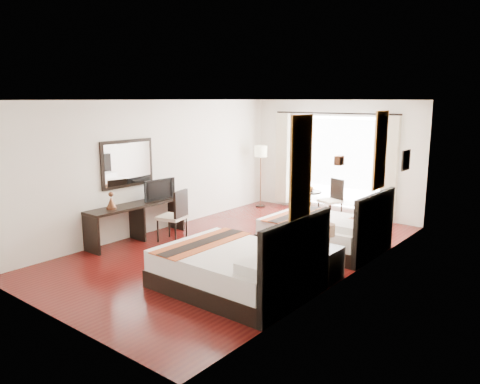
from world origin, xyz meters
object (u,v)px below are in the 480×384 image
Objects in this scene: vase at (323,247)px; desk_chair at (173,225)px; bed_near at (238,268)px; nightstand at (324,264)px; window_chair at (331,207)px; television at (158,189)px; console_desk at (137,222)px; fruit_bowl at (310,190)px; table_lamp at (327,232)px; bed_far at (326,232)px; floor_lamp at (261,155)px; side_table at (310,204)px.

vase is 0.14× the size of desk_chair.
bed_near reaches higher than desk_chair.
vase reaches higher than nightstand.
bed_near is at bearing 31.98° from window_chair.
television is 0.72× the size of desk_chair.
console_desk is at bearing -176.94° from television.
television reaches higher than fruit_bowl.
desk_chair is (-3.37, -0.13, -0.45)m from table_lamp.
vase is at bearing -87.85° from television.
bed_near is at bearing -12.05° from console_desk.
fruit_bowl is at bearing 123.15° from vase.
television is (0.02, 0.55, 0.60)m from console_desk.
fruit_bowl is at bearing -59.02° from window_chair.
nightstand is (0.83, 1.15, -0.07)m from bed_near.
bed_far is at bearing 118.52° from table_lamp.
table_lamp is 0.28m from vase.
console_desk is (-3.24, -1.92, 0.07)m from bed_far.
table_lamp is 0.24× the size of floor_lamp.
fruit_bowl is (-1.48, 1.91, 0.35)m from bed_far.
side_table is (-2.23, 3.31, -0.45)m from table_lamp.
television is 0.47× the size of floor_lamp.
television is 3.60× the size of fruit_bowl.
television is at bearing 178.89° from nightstand.
table_lamp reaches higher than fruit_bowl.
bed_far reaches higher than fruit_bowl.
console_desk is (-4.03, -0.34, -0.20)m from vase.
nightstand is 3.68× the size of vase.
vase is 0.07× the size of console_desk.
bed_far is at bearing -52.13° from fruit_bowl.
bed_near is at bearing -57.18° from floor_lamp.
console_desk is 2.08× the size of desk_chair.
floor_lamp is at bearing 146.11° from bed_far.
floor_lamp is 1.74m from fruit_bowl.
fruit_bowl is (1.75, 3.83, 0.29)m from console_desk.
fruit_bowl is at bearing -92.70° from side_table.
floor_lamp is at bearing 137.95° from table_lamp.
nightstand is at bearing 6.74° from console_desk.
bed_near is 15.25× the size of vase.
window_chair is (2.11, -0.06, -1.08)m from floor_lamp.
desk_chair is (-3.39, -0.07, 0.06)m from nightstand.
floor_lamp reaches higher than console_desk.
bed_near is 3.25m from console_desk.
bed_far is at bearing -61.72° from television.
side_table is 3.03× the size of fruit_bowl.
floor_lamp is at bearing -70.65° from window_chair.
table_lamp is at bearing -55.99° from side_table.
floor_lamp is at bearing 136.68° from vase.
table_lamp is at bearing 101.78° from nightstand.
bed_near is 1.02× the size of console_desk.
console_desk reaches higher than side_table.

